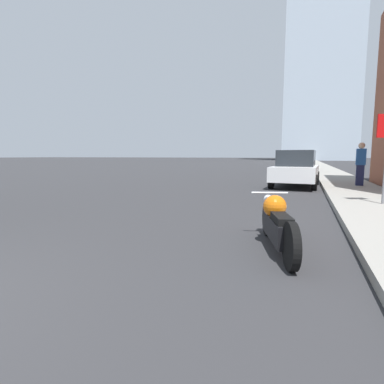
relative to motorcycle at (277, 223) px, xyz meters
name	(u,v)px	position (x,y,z in m)	size (l,w,h in m)	color
sidewalk	(321,166)	(2.24, 36.08, -0.32)	(2.25, 240.00, 0.15)	gray
distant_tower	(325,13)	(3.92, 97.06, 42.90)	(20.34, 20.34, 86.60)	silver
motorcycle	(277,223)	(0.00, 0.00, 0.00)	(0.88, 2.22, 0.81)	black
parked_car_white	(296,169)	(-0.01, 9.94, 0.43)	(2.15, 4.48, 1.66)	silver
parked_car_black	(300,163)	(-0.07, 23.11, 0.40)	(2.03, 4.08, 1.62)	black
parked_car_blue	(300,160)	(-0.25, 33.60, 0.49)	(2.19, 4.39, 1.77)	#1E3899
parked_car_yellow	(301,160)	(-0.27, 44.98, 0.41)	(2.09, 4.50, 1.62)	gold
pedestrian	(361,163)	(2.58, 9.81, 0.70)	(0.36, 0.25, 1.82)	#1E2347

